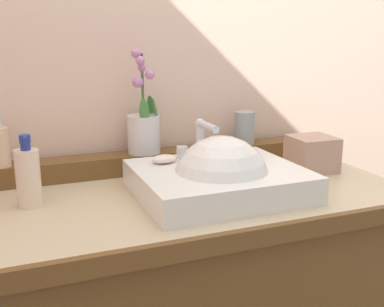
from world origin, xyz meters
name	(u,v)px	position (x,y,z in m)	size (l,w,h in m)	color
wall_back	(134,62)	(0.00, 0.41, 1.22)	(2.89, 0.20, 2.45)	beige
back_ledge	(150,161)	(0.00, 0.24, 0.92)	(1.19, 0.09, 0.06)	brown
sink_basin	(220,183)	(0.10, -0.06, 0.93)	(0.43, 0.37, 0.28)	white
soap_bar	(164,159)	(-0.02, 0.05, 0.98)	(0.07, 0.04, 0.02)	beige
potted_plant	(144,127)	(-0.02, 0.23, 1.04)	(0.10, 0.11, 0.32)	silver
tumbler_cup	(244,128)	(0.33, 0.23, 1.01)	(0.07, 0.07, 0.11)	gray
lotion_bottle	(28,176)	(-0.37, 0.04, 0.97)	(0.06, 0.06, 0.18)	beige
tissue_box	(312,154)	(0.47, 0.05, 0.95)	(0.13, 0.13, 0.11)	tan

